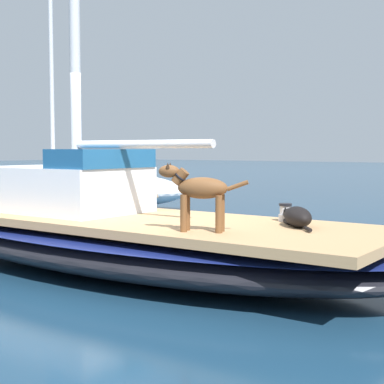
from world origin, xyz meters
TOP-DOWN VIEW (x-y plane):
  - ground_plane at (0.00, 0.00)m, footprint 120.00×120.00m
  - sailboat_main at (0.00, 0.00)m, footprint 2.56×7.25m
  - cabin_house at (-0.01, 1.12)m, footprint 1.42×2.23m
  - dog_black at (0.39, -2.13)m, footprint 0.77×0.69m
  - dog_brown at (-0.56, -1.49)m, footprint 0.44×0.90m
  - deck_winch at (0.73, -1.82)m, footprint 0.16×0.16m
  - moored_boat_starboard_side at (5.15, 6.67)m, footprint 2.47×7.28m

SIDE VIEW (x-z plane):
  - ground_plane at x=0.00m, z-range 0.00..0.00m
  - sailboat_main at x=0.00m, z-range 0.01..0.67m
  - moored_boat_starboard_side at x=5.15m, z-range -2.40..3.47m
  - deck_winch at x=0.73m, z-range 0.65..0.86m
  - dog_black at x=0.39m, z-range 0.66..0.88m
  - cabin_house at x=-0.01m, z-range 0.59..1.43m
  - dog_brown at x=-0.56m, z-range 0.73..1.43m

